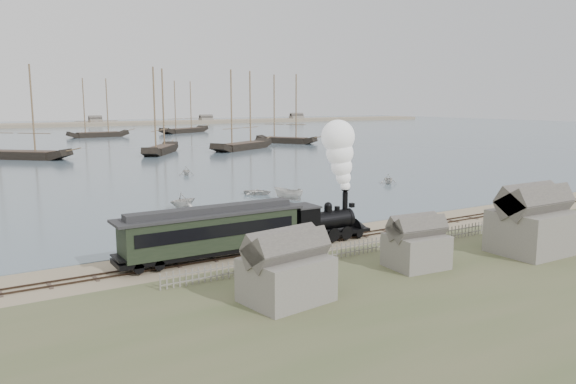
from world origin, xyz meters
TOP-DOWN VIEW (x-y plane):
  - ground at (0.00, 0.00)m, footprint 600.00×600.00m
  - harbor_water at (0.00, 170.00)m, footprint 600.00×336.00m
  - rail_track at (0.00, -2.00)m, footprint 120.00×1.80m
  - picket_fence_west at (-6.50, -7.00)m, footprint 19.00×0.10m
  - picket_fence_east at (12.50, -7.50)m, footprint 15.00×0.10m
  - shed_left at (-10.00, -13.00)m, footprint 5.00×4.00m
  - shed_mid at (2.00, -12.00)m, footprint 4.00×3.50m
  - shed_right at (13.00, -14.00)m, footprint 6.00×5.00m
  - far_spit at (0.00, 250.00)m, footprint 500.00×20.00m
  - locomotive at (2.20, -2.00)m, footprint 8.27×3.09m
  - passenger_coach at (-10.04, -2.00)m, footprint 15.16×2.92m
  - beached_dinghy at (-13.26, 0.26)m, footprint 4.46×4.88m
  - rowboat_1 at (-4.12, 19.29)m, footprint 3.84×4.17m
  - rowboat_2 at (9.03, 17.35)m, footprint 4.19×3.38m
  - rowboat_3 at (7.73, 22.89)m, footprint 4.38×4.47m
  - rowboat_4 at (29.11, 21.20)m, footprint 3.60×3.44m
  - rowboat_5 at (31.17, 34.33)m, footprint 3.55×2.80m
  - rowboat_7 at (7.17, 46.54)m, footprint 3.23×2.96m
  - schooner_2 at (-13.24, 90.35)m, footprint 20.33×19.56m
  - schooner_3 at (16.74, 86.48)m, footprint 14.48×18.21m
  - schooner_4 at (38.15, 86.14)m, footprint 21.97×15.47m
  - schooner_5 at (58.76, 98.29)m, footprint 13.38×17.95m
  - schooner_8 at (18.94, 155.96)m, footprint 20.61×6.25m
  - schooner_9 at (54.15, 166.15)m, footprint 24.13×16.92m

SIDE VIEW (x-z plane):
  - ground at x=0.00m, z-range 0.00..0.00m
  - picket_fence_west at x=-6.50m, z-range -0.60..0.60m
  - picket_fence_east at x=12.50m, z-range -0.60..0.60m
  - shed_left at x=-10.00m, z-range -2.05..2.05m
  - shed_mid at x=2.00m, z-range -1.80..1.80m
  - shed_right at x=13.00m, z-range -2.55..2.55m
  - far_spit at x=0.00m, z-range -0.90..0.90m
  - harbor_water at x=0.00m, z-range 0.00..0.06m
  - rail_track at x=0.00m, z-range -0.04..0.12m
  - beached_dinghy at x=-13.26m, z-range 0.00..0.83m
  - rowboat_3 at x=7.73m, z-range 0.06..0.82m
  - rowboat_5 at x=31.17m, z-range 0.06..1.36m
  - rowboat_7 at x=7.17m, z-range 0.06..1.51m
  - rowboat_4 at x=29.11m, z-range 0.06..1.53m
  - rowboat_2 at x=9.03m, z-range 0.06..1.60m
  - rowboat_1 at x=-4.12m, z-range 0.06..1.90m
  - passenger_coach at x=-10.04m, z-range 0.47..4.15m
  - locomotive at x=2.20m, z-range -0.41..9.89m
  - schooner_2 at x=-13.24m, z-range 0.06..20.06m
  - schooner_3 at x=16.74m, z-range 0.06..20.06m
  - schooner_4 at x=38.15m, z-range 0.06..20.06m
  - schooner_5 at x=58.76m, z-range 0.06..20.06m
  - schooner_8 at x=18.94m, z-range 0.06..20.06m
  - schooner_9 at x=54.15m, z-range 0.06..20.06m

